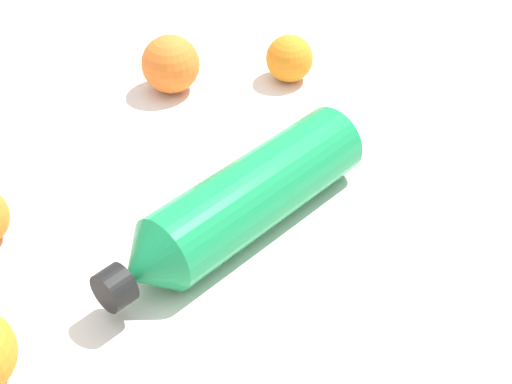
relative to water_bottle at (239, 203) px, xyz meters
The scene contains 4 objects.
ground_plane 0.06m from the water_bottle, ahead, with size 2.40×2.40×0.00m, color silver.
water_bottle is the anchor object (origin of this frame).
orange_1 0.29m from the water_bottle, 26.22° to the right, with size 0.08×0.08×0.08m, color orange.
orange_2 0.31m from the water_bottle, 56.07° to the right, with size 0.06×0.06×0.06m, color orange.
Camera 1 is at (-0.46, 0.40, 0.53)m, focal length 53.56 mm.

